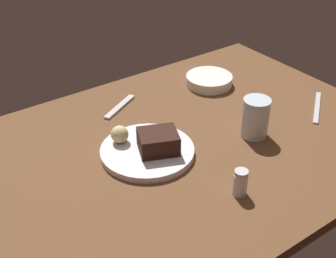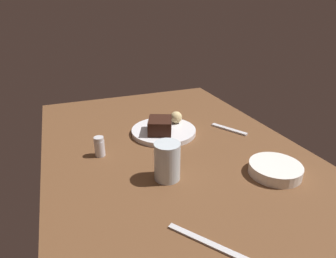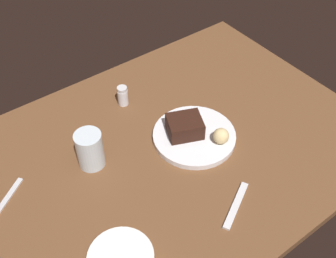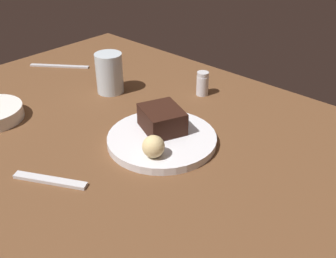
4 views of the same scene
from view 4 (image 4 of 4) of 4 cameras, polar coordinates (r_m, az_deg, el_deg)
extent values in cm
cube|color=brown|center=(95.87, -4.68, -0.20)|extent=(120.00, 84.00, 3.00)
cylinder|color=silver|center=(87.79, -0.88, -1.48)|extent=(24.22, 24.22, 1.74)
cube|color=black|center=(88.47, -0.88, 1.42)|extent=(12.24, 11.46, 5.18)
sphere|color=#DBC184|center=(79.65, -2.11, -2.53)|extent=(4.64, 4.64, 4.64)
cylinder|color=silver|center=(108.71, 4.98, 6.26)|extent=(3.32, 3.32, 5.37)
cylinder|color=silver|center=(107.38, 5.05, 7.85)|extent=(3.15, 3.15, 1.20)
cylinder|color=silver|center=(110.10, -8.44, 7.98)|extent=(7.39, 7.39, 11.02)
cube|color=silver|center=(80.07, -16.63, -7.09)|extent=(14.06, 8.69, 0.70)
cube|color=silver|center=(132.19, -15.36, 8.73)|extent=(16.13, 12.40, 0.50)
camera|label=1|loc=(1.37, 51.51, 30.67)|focal=49.48mm
camera|label=2|loc=(1.69, -18.68, 29.32)|focal=31.07mm
camera|label=3|loc=(1.14, -67.21, 36.83)|focal=44.23mm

